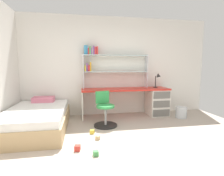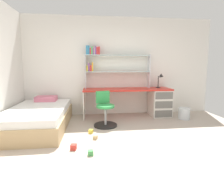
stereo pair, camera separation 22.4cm
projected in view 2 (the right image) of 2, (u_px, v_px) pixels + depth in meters
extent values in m
cube|color=#B2A393|center=(132.00, 162.00, 2.41)|extent=(5.63, 6.06, 0.02)
cube|color=white|center=(112.00, 66.00, 4.77)|extent=(5.63, 0.06, 2.64)
cube|color=red|center=(127.00, 89.00, 4.55)|extent=(2.29, 0.59, 0.04)
cube|color=silver|center=(160.00, 102.00, 4.69)|extent=(0.51, 0.56, 0.70)
cube|color=silver|center=(84.00, 104.00, 4.46)|extent=(0.03, 0.53, 0.70)
cube|color=#64625E|center=(164.00, 114.00, 4.44)|extent=(0.46, 0.01, 0.18)
cube|color=#64625E|center=(164.00, 105.00, 4.41)|extent=(0.46, 0.01, 0.18)
cube|color=#64625E|center=(164.00, 96.00, 4.38)|extent=(0.46, 0.01, 0.18)
cube|color=silver|center=(85.00, 71.00, 4.54)|extent=(0.02, 0.22, 0.90)
cube|color=silver|center=(149.00, 71.00, 4.73)|extent=(0.02, 0.22, 0.90)
cube|color=silver|center=(118.00, 72.00, 4.64)|extent=(1.70, 0.22, 0.02)
cube|color=silver|center=(118.00, 55.00, 4.59)|extent=(1.70, 0.22, 0.02)
cube|color=yellow|center=(87.00, 68.00, 4.54)|extent=(0.04, 0.15, 0.15)
cube|color=purple|center=(89.00, 67.00, 4.54)|extent=(0.03, 0.16, 0.21)
cube|color=red|center=(91.00, 68.00, 4.55)|extent=(0.04, 0.18, 0.16)
cube|color=gold|center=(92.00, 67.00, 4.55)|extent=(0.03, 0.17, 0.24)
cube|color=#338CBF|center=(87.00, 50.00, 4.48)|extent=(0.04, 0.14, 0.23)
cube|color=#338CBF|center=(89.00, 50.00, 4.48)|extent=(0.04, 0.14, 0.23)
cube|color=red|center=(90.00, 52.00, 4.49)|extent=(0.03, 0.19, 0.16)
cube|color=#4CA559|center=(92.00, 51.00, 4.50)|extent=(0.04, 0.20, 0.20)
cube|color=purple|center=(93.00, 52.00, 4.50)|extent=(0.03, 0.17, 0.16)
cube|color=beige|center=(94.00, 51.00, 4.50)|extent=(0.02, 0.14, 0.18)
cube|color=purple|center=(96.00, 50.00, 4.50)|extent=(0.03, 0.16, 0.22)
cube|color=red|center=(97.00, 51.00, 4.51)|extent=(0.04, 0.17, 0.19)
cube|color=red|center=(99.00, 51.00, 4.52)|extent=(0.04, 0.18, 0.20)
cylinder|color=black|center=(158.00, 87.00, 4.72)|extent=(0.12, 0.12, 0.02)
cylinder|color=black|center=(158.00, 82.00, 4.70)|extent=(0.02, 0.02, 0.30)
cone|color=black|center=(162.00, 76.00, 4.64)|extent=(0.12, 0.11, 0.13)
cylinder|color=black|center=(105.00, 125.00, 3.88)|extent=(0.52, 0.52, 0.03)
cylinder|color=#A5A8AD|center=(105.00, 117.00, 3.86)|extent=(0.05, 0.05, 0.42)
cylinder|color=green|center=(105.00, 106.00, 3.83)|extent=(0.40, 0.40, 0.05)
cube|color=green|center=(103.00, 97.00, 3.98)|extent=(0.32, 0.12, 0.28)
cube|color=tan|center=(38.00, 121.00, 3.71)|extent=(1.20, 1.95, 0.31)
cube|color=white|center=(38.00, 111.00, 3.68)|extent=(1.14, 1.89, 0.14)
cube|color=#D8728C|center=(46.00, 99.00, 4.38)|extent=(0.50, 0.32, 0.12)
cylinder|color=silver|center=(184.00, 113.00, 4.38)|extent=(0.28, 0.28, 0.28)
cube|color=#479E51|center=(91.00, 153.00, 2.59)|extent=(0.08, 0.08, 0.08)
cube|color=gold|center=(91.00, 131.00, 3.45)|extent=(0.10, 0.10, 0.08)
cube|color=tan|center=(95.00, 137.00, 3.16)|extent=(0.09, 0.09, 0.07)
cube|color=red|center=(73.00, 147.00, 2.76)|extent=(0.10, 0.10, 0.09)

